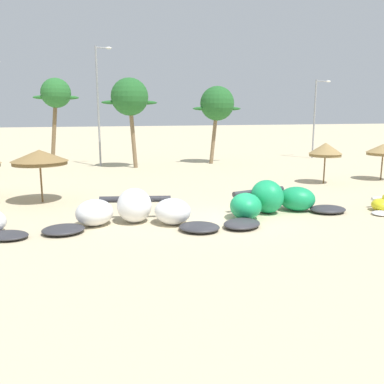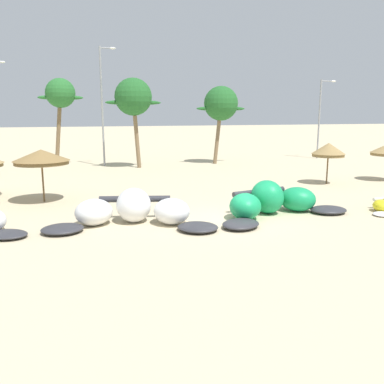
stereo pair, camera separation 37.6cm
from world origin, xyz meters
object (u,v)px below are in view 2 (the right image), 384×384
(kite_left, at_px, (133,211))
(beach_umbrella_middle, at_px, (41,157))
(beach_umbrella_near_palms, at_px, (329,150))
(lamppost_east_center, at_px, (321,114))
(palm_center_left, at_px, (221,104))
(palm_left, at_px, (60,95))
(kite_left_of_center, at_px, (272,202))
(lamppost_west_center, at_px, (103,102))
(palm_left_of_gap, at_px, (133,98))

(kite_left, height_order, beach_umbrella_middle, beach_umbrella_middle)
(beach_umbrella_near_palms, distance_m, lamppost_east_center, 16.99)
(lamppost_east_center, bearing_deg, palm_center_left, -173.98)
(palm_left, height_order, lamppost_east_center, lamppost_east_center)
(beach_umbrella_middle, xyz_separation_m, lamppost_east_center, (27.53, 14.95, 2.18))
(kite_left_of_center, xyz_separation_m, lamppost_east_center, (16.58, 21.34, 4.08))
(kite_left_of_center, relative_size, beach_umbrella_near_palms, 2.58)
(kite_left_of_center, xyz_separation_m, lamppost_west_center, (-6.35, 21.11, 5.25))
(beach_umbrella_near_palms, bearing_deg, palm_center_left, 103.47)
(kite_left, bearing_deg, palm_left_of_gap, 81.17)
(kite_left, bearing_deg, palm_center_left, 59.94)
(palm_left, height_order, lamppost_west_center, lamppost_west_center)
(kite_left, distance_m, palm_left_of_gap, 20.04)
(lamppost_west_center, height_order, lamppost_east_center, lamppost_west_center)
(palm_left_of_gap, bearing_deg, beach_umbrella_near_palms, -46.38)
(palm_left_of_gap, height_order, lamppost_east_center, lamppost_east_center)
(beach_umbrella_middle, bearing_deg, palm_left, 86.87)
(kite_left, bearing_deg, beach_umbrella_middle, 123.86)
(palm_center_left, bearing_deg, lamppost_east_center, 6.02)
(palm_left, relative_size, lamppost_west_center, 0.75)
(kite_left_of_center, distance_m, palm_left, 25.58)
(lamppost_east_center, bearing_deg, palm_left, 176.93)
(kite_left, distance_m, lamppost_west_center, 21.56)
(beach_umbrella_middle, distance_m, palm_left, 16.89)
(kite_left, height_order, lamppost_west_center, lamppost_west_center)
(kite_left_of_center, distance_m, lamppost_east_center, 27.33)
(palm_center_left, height_order, lamppost_west_center, lamppost_west_center)
(lamppost_east_center, bearing_deg, beach_umbrella_middle, -151.49)
(lamppost_west_center, bearing_deg, lamppost_east_center, 0.56)
(beach_umbrella_near_palms, relative_size, palm_left_of_gap, 0.36)
(kite_left_of_center, xyz_separation_m, beach_umbrella_middle, (-10.95, 6.38, 1.90))
(lamppost_west_center, bearing_deg, palm_center_left, -5.34)
(kite_left_of_center, height_order, beach_umbrella_middle, beach_umbrella_middle)
(beach_umbrella_near_palms, distance_m, palm_left, 24.22)
(lamppost_west_center, distance_m, lamppost_east_center, 22.96)
(kite_left, relative_size, lamppost_east_center, 0.92)
(lamppost_west_center, bearing_deg, kite_left, -91.27)
(kite_left, height_order, beach_umbrella_near_palms, beach_umbrella_near_palms)
(kite_left, xyz_separation_m, lamppost_east_center, (23.39, 21.12, 4.11))
(palm_left, distance_m, palm_left_of_gap, 7.15)
(lamppost_east_center, bearing_deg, palm_left_of_gap, -174.09)
(palm_left_of_gap, height_order, lamppost_west_center, lamppost_west_center)
(kite_left_of_center, height_order, palm_left_of_gap, palm_left_of_gap)
(palm_left_of_gap, bearing_deg, palm_center_left, 5.76)
(palm_left_of_gap, xyz_separation_m, lamppost_east_center, (20.44, 2.12, -1.49))
(beach_umbrella_middle, relative_size, palm_left, 0.38)
(lamppost_west_center, bearing_deg, beach_umbrella_near_palms, -44.96)
(beach_umbrella_near_palms, xyz_separation_m, lamppost_east_center, (8.75, 14.38, 2.32))
(beach_umbrella_middle, relative_size, beach_umbrella_near_palms, 1.07)
(palm_left, xyz_separation_m, lamppost_west_center, (3.71, -1.65, -0.66))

